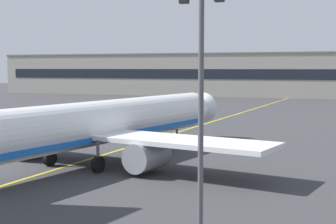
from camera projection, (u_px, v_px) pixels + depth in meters
name	position (u px, v px, depth m)	size (l,w,h in m)	color
taxiway_centreline	(146.00, 142.00, 55.94)	(0.30, 180.00, 0.01)	yellow
airliner_foreground	(88.00, 126.00, 42.10)	(32.33, 41.25, 11.65)	white
apron_lamp_post	(201.00, 108.00, 24.95)	(2.24, 0.90, 11.89)	#515156
safety_cone_by_nose_gear	(160.00, 138.00, 57.46)	(0.44, 0.44, 0.55)	orange
terminal_building	(257.00, 75.00, 142.73)	(163.26, 12.40, 12.46)	#9E998E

